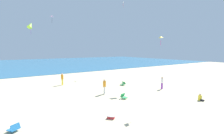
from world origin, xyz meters
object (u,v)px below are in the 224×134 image
beach_chair_far_left (14,128)px  kite_pink (52,16)px  beach_chair_far_right (123,84)px  kite_yellow (161,37)px  kite_white (123,2)px  cooler_box (111,117)px  person_3 (62,78)px  person_0 (162,82)px  beach_chair_mid_beach (124,96)px  person_1 (104,85)px  kite_lime (30,25)px  person_2 (200,98)px

beach_chair_far_left → kite_pink: 25.26m
beach_chair_far_right → kite_yellow: size_ratio=0.87×
kite_yellow → kite_white: kite_white is taller
beach_chair_far_right → kite_white: 19.68m
cooler_box → beach_chair_far_left: bearing=164.0°
beach_chair_far_left → person_3: person_3 is taller
person_0 → person_3: size_ratio=0.93×
person_3 → kite_yellow: 15.03m
person_3 → kite_white: kite_white is taller
beach_chair_mid_beach → person_3: 10.57m
cooler_box → person_1: (3.01, 5.94, 0.88)m
kite_lime → kite_white: size_ratio=1.53×
kite_pink → kite_yellow: 23.83m
beach_chair_far_right → person_0: (2.84, -4.52, 0.68)m
beach_chair_mid_beach → cooler_box: (-3.76, -3.32, -0.12)m
person_1 → kite_lime: 17.01m
beach_chair_mid_beach → person_3: (-3.38, 9.99, 0.75)m
beach_chair_far_right → cooler_box: beach_chair_far_right is taller
cooler_box → kite_white: 28.40m
cooler_box → person_0: (10.37, 3.81, 0.80)m
beach_chair_mid_beach → kite_yellow: size_ratio=0.84×
person_0 → kite_lime: 22.15m
cooler_box → kite_pink: (1.63, 23.06, 11.28)m
kite_lime → person_2: bearing=-59.9°
person_3 → kite_pink: size_ratio=1.23×
person_2 → kite_lime: bearing=-145.6°
person_1 → kite_white: kite_white is taller
person_2 → kite_pink: (-8.14, 24.47, 11.13)m
person_1 → kite_pink: (-1.39, 17.12, 10.40)m
beach_chair_mid_beach → beach_chair_far_right: (3.77, 5.01, 0.00)m
person_1 → person_2: 10.01m
person_2 → beach_chair_far_left: bearing=-96.9°
beach_chair_mid_beach → person_0: bearing=84.6°
kite_pink → person_2: bearing=-71.6°
person_0 → kite_yellow: size_ratio=1.95×
beach_chair_mid_beach → kite_lime: (-6.31, 16.56, 8.76)m
kite_pink → kite_lime: bearing=-142.8°
beach_chair_far_left → kite_yellow: size_ratio=0.99×
person_0 → person_2: bearing=-10.0°
cooler_box → person_0: bearing=20.2°
cooler_box → person_2: bearing=-8.2°
kite_pink → kite_yellow: bearing=-80.7°
person_3 → kite_yellow: kite_yellow is taller
beach_chair_far_right → kite_pink: size_ratio=0.51×
person_3 → kite_yellow: size_ratio=2.10×
person_2 → kite_white: bearing=168.8°
kite_pink → beach_chair_far_left: bearing=-109.8°
beach_chair_far_right → kite_lime: 17.65m
kite_yellow → beach_chair_far_left: bearing=171.9°
person_1 → kite_yellow: bearing=-58.6°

